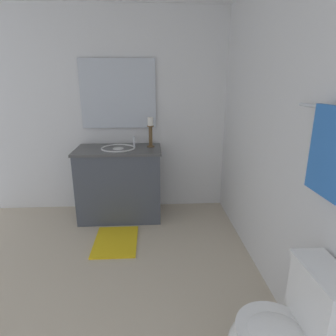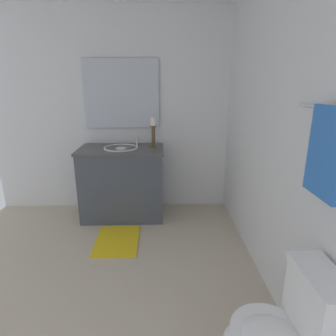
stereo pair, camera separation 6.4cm
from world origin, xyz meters
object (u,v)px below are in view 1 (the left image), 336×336
(mirror, at_px, (118,94))
(candle_holder_tall, at_px, (150,131))
(sink_basin, at_px, (118,152))
(toilet, at_px, (287,336))
(vanity_cabinet, at_px, (120,183))
(bath_mat, at_px, (116,241))
(towel_near_vanity, at_px, (328,152))

(mirror, distance_m, candle_holder_tall, 0.60)
(sink_basin, bearing_deg, candle_holder_tall, 100.57)
(mirror, bearing_deg, sink_basin, 0.20)
(toilet, bearing_deg, mirror, -156.63)
(mirror, bearing_deg, toilet, 23.37)
(vanity_cabinet, bearing_deg, sink_basin, 90.00)
(mirror, relative_size, bath_mat, 1.50)
(mirror, xyz_separation_m, candle_holder_tall, (0.21, 0.38, -0.42))
(mirror, height_order, bath_mat, mirror)
(vanity_cabinet, relative_size, candle_holder_tall, 2.86)
(mirror, xyz_separation_m, toilet, (2.45, 1.06, -1.10))
(vanity_cabinet, relative_size, mirror, 1.11)
(mirror, relative_size, towel_near_vanity, 2.00)
(toilet, height_order, towel_near_vanity, towel_near_vanity)
(vanity_cabinet, bearing_deg, towel_near_vanity, 32.98)
(vanity_cabinet, height_order, towel_near_vanity, towel_near_vanity)
(sink_basin, distance_m, bath_mat, 1.03)
(candle_holder_tall, height_order, towel_near_vanity, towel_near_vanity)
(bath_mat, bearing_deg, vanity_cabinet, -180.00)
(sink_basin, relative_size, mirror, 0.45)
(towel_near_vanity, xyz_separation_m, bath_mat, (-1.32, -1.27, -1.26))
(mirror, relative_size, toilet, 1.20)
(sink_basin, height_order, toilet, sink_basin)
(candle_holder_tall, xyz_separation_m, toilet, (2.25, 0.68, -0.68))
(towel_near_vanity, bearing_deg, sink_basin, -147.04)
(candle_holder_tall, xyz_separation_m, bath_mat, (0.70, -0.38, -1.04))
(mirror, distance_m, bath_mat, 1.72)
(mirror, distance_m, toilet, 2.89)
(vanity_cabinet, bearing_deg, candle_holder_tall, 100.54)
(towel_near_vanity, distance_m, bath_mat, 2.23)
(bath_mat, bearing_deg, towel_near_vanity, 43.68)
(mirror, relative_size, candle_holder_tall, 2.57)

